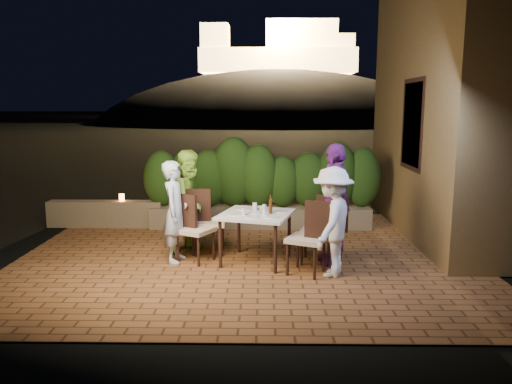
{
  "coord_description": "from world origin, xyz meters",
  "views": [
    {
      "loc": [
        0.27,
        -7.09,
        2.31
      ],
      "look_at": [
        0.15,
        0.2,
        1.05
      ],
      "focal_mm": 35.0,
      "sensor_mm": 36.0,
      "label": 1
    }
  ],
  "objects_px": {
    "chair_right_front": "(306,237)",
    "beer_bottle": "(271,204)",
    "bowl": "(261,208)",
    "diner_white": "(332,222)",
    "chair_right_back": "(317,229)",
    "parapet_lamp": "(122,198)",
    "chair_left_back": "(210,221)",
    "diner_purple": "(335,204)",
    "diner_blue": "(175,212)",
    "diner_green": "(191,201)",
    "dining_table": "(256,238)",
    "chair_left_front": "(195,229)"
  },
  "relations": [
    {
      "from": "diner_green",
      "to": "diner_purple",
      "type": "distance_m",
      "value": 2.29
    },
    {
      "from": "chair_left_back",
      "to": "chair_right_front",
      "type": "bearing_deg",
      "value": -36.35
    },
    {
      "from": "bowl",
      "to": "chair_left_back",
      "type": "bearing_deg",
      "value": 167.34
    },
    {
      "from": "chair_left_back",
      "to": "diner_white",
      "type": "distance_m",
      "value": 2.08
    },
    {
      "from": "diner_purple",
      "to": "chair_right_front",
      "type": "bearing_deg",
      "value": -45.85
    },
    {
      "from": "bowl",
      "to": "diner_white",
      "type": "bearing_deg",
      "value": -40.87
    },
    {
      "from": "diner_white",
      "to": "chair_left_back",
      "type": "bearing_deg",
      "value": -96.85
    },
    {
      "from": "chair_left_back",
      "to": "diner_blue",
      "type": "xyz_separation_m",
      "value": [
        -0.46,
        -0.43,
        0.24
      ]
    },
    {
      "from": "chair_left_back",
      "to": "chair_right_back",
      "type": "relative_size",
      "value": 1.01
    },
    {
      "from": "beer_bottle",
      "to": "diner_blue",
      "type": "xyz_separation_m",
      "value": [
        -1.42,
        0.05,
        -0.13
      ]
    },
    {
      "from": "bowl",
      "to": "diner_blue",
      "type": "height_order",
      "value": "diner_blue"
    },
    {
      "from": "diner_white",
      "to": "diner_purple",
      "type": "xyz_separation_m",
      "value": [
        0.11,
        0.55,
        0.14
      ]
    },
    {
      "from": "chair_left_back",
      "to": "diner_green",
      "type": "distance_m",
      "value": 0.45
    },
    {
      "from": "parapet_lamp",
      "to": "diner_white",
      "type": "bearing_deg",
      "value": -36.93
    },
    {
      "from": "chair_left_back",
      "to": "diner_green",
      "type": "relative_size",
      "value": 0.63
    },
    {
      "from": "dining_table",
      "to": "diner_blue",
      "type": "distance_m",
      "value": 1.26
    },
    {
      "from": "dining_table",
      "to": "diner_white",
      "type": "bearing_deg",
      "value": -28.0
    },
    {
      "from": "chair_right_front",
      "to": "diner_purple",
      "type": "bearing_deg",
      "value": -108.06
    },
    {
      "from": "dining_table",
      "to": "beer_bottle",
      "type": "height_order",
      "value": "beer_bottle"
    },
    {
      "from": "chair_left_front",
      "to": "diner_white",
      "type": "relative_size",
      "value": 0.67
    },
    {
      "from": "dining_table",
      "to": "beer_bottle",
      "type": "relative_size",
      "value": 3.61
    },
    {
      "from": "chair_left_front",
      "to": "diner_white",
      "type": "xyz_separation_m",
      "value": [
        1.96,
        -0.6,
        0.25
      ]
    },
    {
      "from": "diner_white",
      "to": "diner_green",
      "type": "bearing_deg",
      "value": -95.72
    },
    {
      "from": "chair_right_front",
      "to": "beer_bottle",
      "type": "bearing_deg",
      "value": -19.54
    },
    {
      "from": "beer_bottle",
      "to": "diner_green",
      "type": "height_order",
      "value": "diner_green"
    },
    {
      "from": "diner_blue",
      "to": "diner_white",
      "type": "height_order",
      "value": "diner_blue"
    },
    {
      "from": "diner_blue",
      "to": "diner_green",
      "type": "height_order",
      "value": "diner_green"
    },
    {
      "from": "beer_bottle",
      "to": "diner_blue",
      "type": "bearing_deg",
      "value": 177.82
    },
    {
      "from": "bowl",
      "to": "diner_white",
      "type": "xyz_separation_m",
      "value": [
        0.98,
        -0.85,
        -0.01
      ]
    },
    {
      "from": "bowl",
      "to": "diner_blue",
      "type": "distance_m",
      "value": 1.3
    },
    {
      "from": "chair_right_back",
      "to": "parapet_lamp",
      "type": "distance_m",
      "value": 4.15
    },
    {
      "from": "diner_blue",
      "to": "diner_purple",
      "type": "relative_size",
      "value": 0.85
    },
    {
      "from": "dining_table",
      "to": "diner_green",
      "type": "distance_m",
      "value": 1.28
    },
    {
      "from": "dining_table",
      "to": "chair_left_back",
      "type": "distance_m",
      "value": 0.89
    },
    {
      "from": "chair_right_front",
      "to": "diner_white",
      "type": "bearing_deg",
      "value": -165.9
    },
    {
      "from": "bowl",
      "to": "chair_right_front",
      "type": "bearing_deg",
      "value": -50.93
    },
    {
      "from": "chair_left_front",
      "to": "diner_purple",
      "type": "xyz_separation_m",
      "value": [
        2.06,
        -0.04,
        0.39
      ]
    },
    {
      "from": "diner_green",
      "to": "beer_bottle",
      "type": "bearing_deg",
      "value": -81.83
    },
    {
      "from": "beer_bottle",
      "to": "diner_purple",
      "type": "height_order",
      "value": "diner_purple"
    },
    {
      "from": "bowl",
      "to": "diner_green",
      "type": "relative_size",
      "value": 0.09
    },
    {
      "from": "diner_white",
      "to": "chair_left_front",
      "type": "bearing_deg",
      "value": -83.83
    },
    {
      "from": "chair_right_back",
      "to": "diner_green",
      "type": "relative_size",
      "value": 0.63
    },
    {
      "from": "diner_white",
      "to": "parapet_lamp",
      "type": "xyz_separation_m",
      "value": [
        -3.67,
        2.76,
        -0.19
      ]
    },
    {
      "from": "chair_right_back",
      "to": "diner_green",
      "type": "bearing_deg",
      "value": -3.78
    },
    {
      "from": "chair_right_back",
      "to": "bowl",
      "type": "bearing_deg",
      "value": -5.31
    },
    {
      "from": "chair_left_back",
      "to": "diner_blue",
      "type": "distance_m",
      "value": 0.68
    },
    {
      "from": "beer_bottle",
      "to": "diner_white",
      "type": "height_order",
      "value": "diner_white"
    },
    {
      "from": "chair_right_front",
      "to": "diner_purple",
      "type": "height_order",
      "value": "diner_purple"
    },
    {
      "from": "beer_bottle",
      "to": "diner_blue",
      "type": "height_order",
      "value": "diner_blue"
    },
    {
      "from": "diner_blue",
      "to": "parapet_lamp",
      "type": "distance_m",
      "value": 2.59
    }
  ]
}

